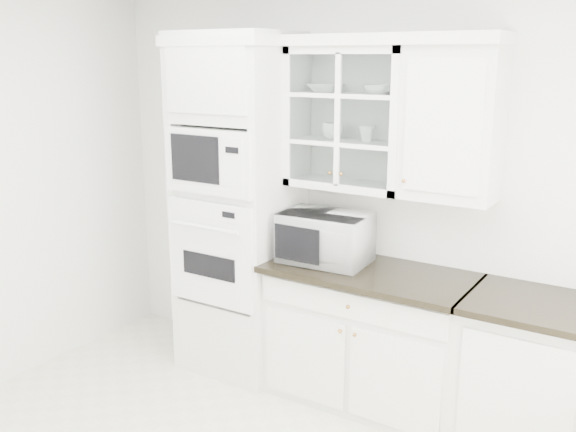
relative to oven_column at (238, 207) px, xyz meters
The scene contains 12 objects.
room_shell 1.37m from the oven_column, 52.79° to the right, with size 4.00×3.50×2.70m.
oven_column is the anchor object (origin of this frame).
base_cabinet_run 1.27m from the oven_column, ahead, with size 1.32×0.67×0.92m.
extra_base_cabinet 2.16m from the oven_column, ahead, with size 0.72×0.67×0.92m.
upper_cabinet_glass 1.03m from the oven_column, 12.10° to the left, with size 0.80×0.33×0.90m.
upper_cabinet_solid 1.60m from the oven_column, ahead, with size 0.55×0.33×0.90m, color silver.
crown_molding 1.33m from the oven_column, 11.90° to the left, with size 2.14×0.38×0.07m, color white.
countertop_microwave 0.71m from the oven_column, ahead, with size 0.56×0.47×0.33m, color white.
bowl_a 1.04m from the oven_column, 17.14° to the left, with size 0.23×0.23×0.06m, color white.
bowl_b 1.29m from the oven_column, ahead, with size 0.18×0.18×0.06m, color white.
cup_a 0.89m from the oven_column, 12.83° to the left, with size 0.14×0.14×0.11m, color white.
cup_b 1.07m from the oven_column, 10.78° to the left, with size 0.11×0.11×0.10m, color white.
Camera 1 is at (1.91, -2.12, 2.23)m, focal length 40.00 mm.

